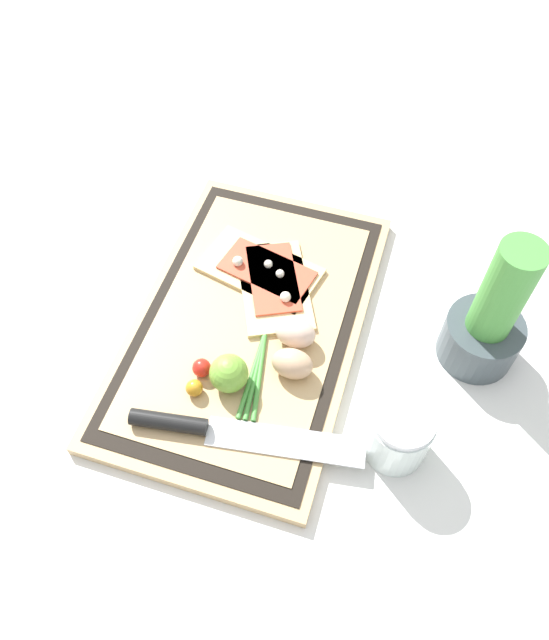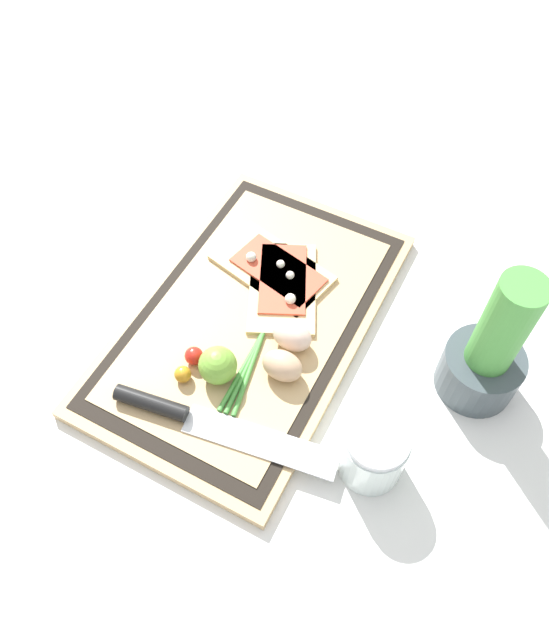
{
  "view_description": "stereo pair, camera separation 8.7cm",
  "coord_description": "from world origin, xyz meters",
  "views": [
    {
      "loc": [
        0.47,
        0.19,
        0.76
      ],
      "look_at": [
        0.0,
        0.04,
        0.04
      ],
      "focal_mm": 35.0,
      "sensor_mm": 36.0,
      "label": 1
    },
    {
      "loc": [
        0.43,
        0.27,
        0.76
      ],
      "look_at": [
        0.0,
        0.04,
        0.04
      ],
      "focal_mm": 35.0,
      "sensor_mm": 36.0,
      "label": 2
    }
  ],
  "objects": [
    {
      "name": "ground_plane",
      "position": [
        0.0,
        0.0,
        0.0
      ],
      "size": [
        6.0,
        6.0,
        0.0
      ],
      "primitive_type": "plane",
      "color": "silver"
    },
    {
      "name": "cutting_board",
      "position": [
        0.0,
        0.0,
        0.01
      ],
      "size": [
        0.51,
        0.32,
        0.02
      ],
      "color": "tan",
      "rests_on": "ground_plane"
    },
    {
      "name": "pizza_slice_near",
      "position": [
        -0.09,
        -0.01,
        0.03
      ],
      "size": [
        0.14,
        0.19,
        0.02
      ],
      "color": "#DBBC7F",
      "rests_on": "cutting_board"
    },
    {
      "name": "pizza_slice_far",
      "position": [
        -0.07,
        0.02,
        0.03
      ],
      "size": [
        0.19,
        0.16,
        0.02
      ],
      "color": "#DBBC7F",
      "rests_on": "cutting_board"
    },
    {
      "name": "knife",
      "position": [
        0.18,
        0.01,
        0.03
      ],
      "size": [
        0.08,
        0.3,
        0.02
      ],
      "color": "silver",
      "rests_on": "cutting_board"
    },
    {
      "name": "egg_brown",
      "position": [
        0.06,
        0.08,
        0.04
      ],
      "size": [
        0.04,
        0.06,
        0.04
      ],
      "primitive_type": "ellipsoid",
      "color": "tan",
      "rests_on": "cutting_board"
    },
    {
      "name": "egg_pink",
      "position": [
        0.01,
        0.07,
        0.04
      ],
      "size": [
        0.04,
        0.06,
        0.04
      ],
      "primitive_type": "ellipsoid",
      "color": "beige",
      "rests_on": "cutting_board"
    },
    {
      "name": "lime",
      "position": [
        0.1,
        0.01,
        0.05
      ],
      "size": [
        0.05,
        0.05,
        0.05
      ],
      "primitive_type": "sphere",
      "color": "#70A838",
      "rests_on": "cutting_board"
    },
    {
      "name": "cherry_tomato_red",
      "position": [
        0.1,
        -0.03,
        0.03
      ],
      "size": [
        0.03,
        0.03,
        0.03
      ],
      "primitive_type": "sphere",
      "color": "red",
      "rests_on": "cutting_board"
    },
    {
      "name": "cherry_tomato_yellow",
      "position": [
        0.13,
        -0.03,
        0.03
      ],
      "size": [
        0.02,
        0.02,
        0.02
      ],
      "primitive_type": "sphere",
      "color": "orange",
      "rests_on": "cutting_board"
    },
    {
      "name": "scallion_bunch",
      "position": [
        0.02,
        0.03,
        0.02
      ],
      "size": [
        0.27,
        0.06,
        0.01
      ],
      "color": "#47933D",
      "rests_on": "cutting_board"
    },
    {
      "name": "herb_pot",
      "position": [
        -0.06,
        0.32,
        0.08
      ],
      "size": [
        0.11,
        0.11,
        0.22
      ],
      "color": "#3D474C",
      "rests_on": "ground_plane"
    },
    {
      "name": "sauce_jar",
      "position": [
        0.12,
        0.24,
        0.04
      ],
      "size": [
        0.08,
        0.08,
        0.09
      ],
      "color": "silver",
      "rests_on": "ground_plane"
    }
  ]
}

